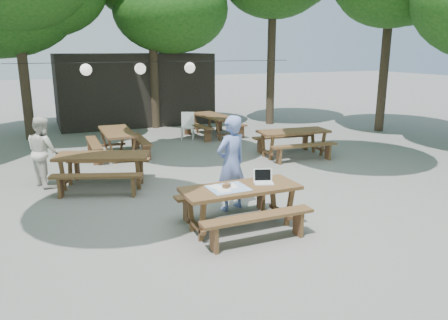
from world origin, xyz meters
name	(u,v)px	position (x,y,z in m)	size (l,w,h in m)	color
ground	(225,204)	(0.00, 0.00, 0.00)	(80.00, 80.00, 0.00)	slate
pavilion	(133,89)	(0.50, 10.50, 1.40)	(6.00, 3.00, 2.80)	black
main_picnic_table	(240,207)	(-0.23, -1.20, 0.39)	(2.00, 1.58, 0.75)	brown
picnic_table_nw	(103,170)	(-2.02, 2.09, 0.39)	(2.33, 2.14, 0.75)	brown
picnic_table_ne	(293,143)	(3.39, 2.88, 0.39)	(2.06, 1.74, 0.75)	brown
picnic_table_far_w	(118,143)	(-1.21, 4.84, 0.39)	(1.61, 2.01, 0.75)	brown
picnic_table_far_e	(214,125)	(2.41, 6.48, 0.39)	(1.80, 2.08, 0.75)	brown
woman	(231,163)	(0.02, -0.28, 0.91)	(0.66, 0.44, 1.82)	#7489D3
second_person	(43,151)	(-3.20, 2.75, 0.79)	(0.77, 0.60, 1.57)	white
plastic_chair	(188,132)	(1.41, 6.39, 0.26)	(0.58, 0.58, 0.90)	silver
laptop	(263,179)	(0.23, -1.15, 0.81)	(0.40, 0.35, 0.24)	white
tabletop_clutter	(228,188)	(-0.46, -1.19, 0.76)	(0.66, 0.57, 0.08)	#3C7DCD
paper_lanterns	(141,69)	(-0.19, 6.00, 2.40)	(9.00, 0.34, 0.38)	black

